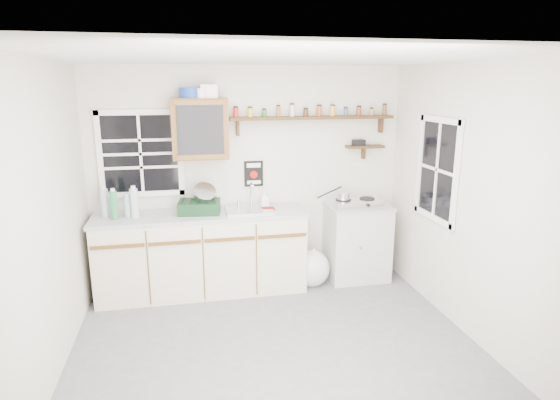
{
  "coord_description": "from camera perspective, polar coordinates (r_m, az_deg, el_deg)",
  "views": [
    {
      "loc": [
        -0.72,
        -3.71,
        2.3
      ],
      "look_at": [
        0.15,
        0.55,
        1.21
      ],
      "focal_mm": 30.0,
      "sensor_mm": 36.0,
      "label": 1
    }
  ],
  "objects": [
    {
      "name": "saucepan",
      "position": [
        5.47,
        7.66,
        0.49
      ],
      "size": [
        0.37,
        0.18,
        0.16
      ],
      "rotation": [
        0.0,
        0.0,
        -0.14
      ],
      "color": "silver",
      "rests_on": "hotplate"
    },
    {
      "name": "upper_cabinet_clutter",
      "position": [
        5.16,
        -10.0,
        12.81
      ],
      "size": [
        0.4,
        0.24,
        0.14
      ],
      "color": "#173596",
      "rests_on": "upper_cabinet"
    },
    {
      "name": "water_bottles",
      "position": [
        5.19,
        -18.92,
        -0.46
      ],
      "size": [
        0.39,
        0.18,
        0.34
      ],
      "color": "#A4B8C1",
      "rests_on": "main_cabinet"
    },
    {
      "name": "window_back",
      "position": [
        5.37,
        -16.63,
        5.41
      ],
      "size": [
        0.93,
        0.03,
        0.98
      ],
      "color": "black",
      "rests_on": "wall_back"
    },
    {
      "name": "upper_cabinet",
      "position": [
        5.18,
        -9.73,
        8.57
      ],
      "size": [
        0.6,
        0.32,
        0.65
      ],
      "color": "brown",
      "rests_on": "wall_back"
    },
    {
      "name": "dish_rack",
      "position": [
        5.19,
        -9.62,
        -0.39
      ],
      "size": [
        0.48,
        0.39,
        0.33
      ],
      "rotation": [
        0.0,
        0.0,
        -0.13
      ],
      "color": "black",
      "rests_on": "main_cabinet"
    },
    {
      "name": "sink",
      "position": [
        5.24,
        -3.78,
        -1.14
      ],
      "size": [
        0.52,
        0.44,
        0.29
      ],
      "color": "silver",
      "rests_on": "main_cabinet"
    },
    {
      "name": "rag",
      "position": [
        5.26,
        -1.46,
        -1.07
      ],
      "size": [
        0.14,
        0.12,
        0.02
      ],
      "primitive_type": "cube",
      "rotation": [
        0.0,
        0.0,
        -0.01
      ],
      "color": "maroon",
      "rests_on": "main_cabinet"
    },
    {
      "name": "window_right",
      "position": [
        5.02,
        18.66,
        3.53
      ],
      "size": [
        0.03,
        0.78,
        1.08
      ],
      "color": "black",
      "rests_on": "wall_back"
    },
    {
      "name": "warning_sign",
      "position": [
        5.45,
        -3.22,
        3.22
      ],
      "size": [
        0.22,
        0.02,
        0.3
      ],
      "color": "black",
      "rests_on": "wall_back"
    },
    {
      "name": "trash_bag",
      "position": [
        5.53,
        3.91,
        -8.28
      ],
      "size": [
        0.42,
        0.38,
        0.48
      ],
      "color": "silver",
      "rests_on": "floor"
    },
    {
      "name": "room",
      "position": [
        3.92,
        -0.54,
        -1.49
      ],
      "size": [
        3.64,
        3.24,
        2.54
      ],
      "color": "#58585B",
      "rests_on": "ground"
    },
    {
      "name": "main_cabinet",
      "position": [
        5.34,
        -9.44,
        -6.32
      ],
      "size": [
        2.31,
        0.63,
        0.92
      ],
      "color": "beige",
      "rests_on": "floor"
    },
    {
      "name": "spice_shelf",
      "position": [
        5.43,
        3.89,
        10.1
      ],
      "size": [
        1.91,
        0.18,
        0.35
      ],
      "color": "#301E0D",
      "rests_on": "wall_back"
    },
    {
      "name": "right_cabinet",
      "position": [
        5.71,
        9.32,
        -4.99
      ],
      "size": [
        0.73,
        0.57,
        0.91
      ],
      "color": "#B7B7B0",
      "rests_on": "floor"
    },
    {
      "name": "hotplate",
      "position": [
        5.54,
        9.14,
        -0.27
      ],
      "size": [
        0.61,
        0.37,
        0.08
      ],
      "rotation": [
        0.0,
        0.0,
        0.11
      ],
      "color": "silver",
      "rests_on": "right_cabinet"
    },
    {
      "name": "soap_bottle",
      "position": [
        5.37,
        -1.9,
        0.18
      ],
      "size": [
        0.09,
        0.1,
        0.19
      ],
      "primitive_type": "imported",
      "rotation": [
        0.0,
        0.0,
        0.1
      ],
      "color": "white",
      "rests_on": "main_cabinet"
    },
    {
      "name": "secondary_shelf",
      "position": [
        5.68,
        10.07,
        6.49
      ],
      "size": [
        0.45,
        0.16,
        0.24
      ],
      "color": "#301E0D",
      "rests_on": "wall_back"
    }
  ]
}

